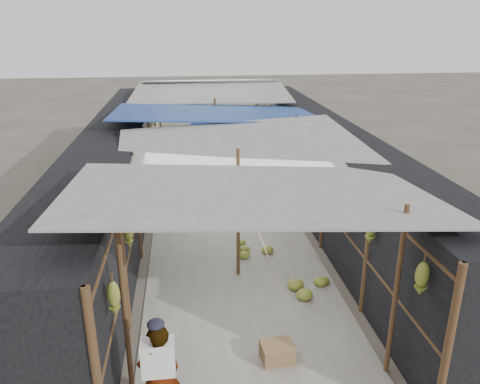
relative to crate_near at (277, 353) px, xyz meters
name	(u,v)px	position (x,y,z in m)	size (l,w,h in m)	color
ground	(263,382)	(-0.28, -0.42, -0.14)	(80.00, 80.00, 0.00)	#6B6356
aisle_slab	(223,209)	(-0.28, 6.08, -0.13)	(3.60, 16.00, 0.02)	#9E998E
stall_left	(117,173)	(-2.98, 6.08, 1.01)	(1.40, 15.00, 2.30)	black
stall_right	(323,165)	(2.42, 6.08, 1.01)	(1.40, 15.00, 2.30)	black
crate_near	(277,353)	(0.00, 0.00, 0.00)	(0.47, 0.38, 0.28)	olive
crate_mid	(272,217)	(0.86, 5.07, 0.00)	(0.48, 0.39, 0.29)	olive
crate_back	(211,179)	(-0.47, 8.35, -0.01)	(0.43, 0.35, 0.27)	olive
black_basin	(236,161)	(0.56, 10.38, -0.05)	(0.65, 0.65, 0.19)	black
vendor_elderly	(159,375)	(-1.66, -0.92, 0.58)	(0.52, 0.34, 1.44)	white
shopper_blue	(197,163)	(-0.89, 8.07, 0.62)	(0.74, 0.58, 1.52)	#1C4C8C
vendor_seated	(246,173)	(0.59, 7.92, 0.27)	(0.53, 0.31, 0.82)	#48433E
market_canopy	(222,119)	(-0.26, 6.42, 2.27)	(5.62, 15.20, 2.77)	brown
hanging_bananas	(223,149)	(-0.26, 6.22, 1.51)	(3.96, 13.82, 0.84)	olive
floor_bananas	(241,206)	(0.18, 5.88, 0.02)	(3.87, 9.25, 0.35)	olive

